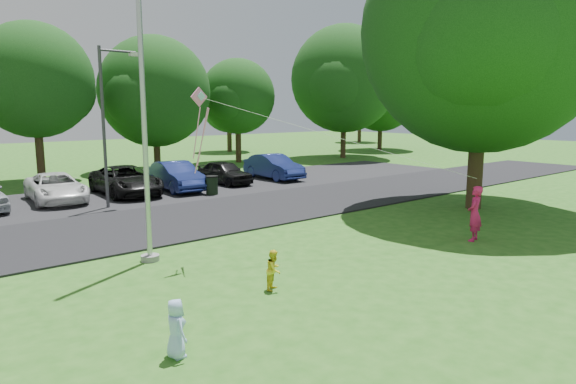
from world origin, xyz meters
TOP-DOWN VIEW (x-y plane):
  - ground at (0.00, 0.00)m, footprint 120.00×120.00m
  - park_road at (0.00, 9.00)m, footprint 60.00×6.00m
  - parking_strip at (0.00, 15.50)m, footprint 42.00×7.00m
  - flagpole at (-3.50, 5.00)m, footprint 0.50×0.50m
  - street_lamp at (-1.35, 13.01)m, footprint 1.85×0.27m
  - trash_can at (3.40, 13.00)m, footprint 0.60×0.60m
  - big_tree at (10.03, 3.27)m, footprint 10.11×9.63m
  - tree_row at (1.59, 24.23)m, footprint 64.35×11.94m
  - horizon_trees at (4.06, 33.88)m, footprint 77.46×7.20m
  - parked_cars at (-0.61, 15.53)m, footprint 19.71×5.13m
  - woman at (5.23, 0.48)m, footprint 0.73×0.59m
  - child_yellow at (-2.30, 1.07)m, footprint 0.57×0.54m
  - child_blue at (-5.57, -0.43)m, footprint 0.34×0.50m
  - kite at (-2.04, 3.92)m, footprint 7.86×3.84m

SIDE VIEW (x-z plane):
  - ground at x=0.00m, z-range 0.00..0.00m
  - park_road at x=0.00m, z-range 0.00..0.06m
  - parking_strip at x=0.00m, z-range 0.00..0.06m
  - child_yellow at x=-2.30m, z-range 0.00..0.94m
  - trash_can at x=3.40m, z-range 0.00..0.95m
  - child_blue at x=-5.57m, z-range 0.00..1.01m
  - parked_cars at x=-0.61m, z-range 0.02..1.46m
  - woman at x=5.23m, z-range 0.00..1.74m
  - kite at x=-2.04m, z-range 2.52..5.22m
  - street_lamp at x=-1.35m, z-range 0.66..7.22m
  - flagpole at x=-3.50m, z-range -0.83..9.17m
  - horizon_trees at x=4.06m, z-range 0.79..7.81m
  - tree_row at x=1.59m, z-range 0.27..11.15m
  - big_tree at x=10.03m, z-range 0.90..12.83m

